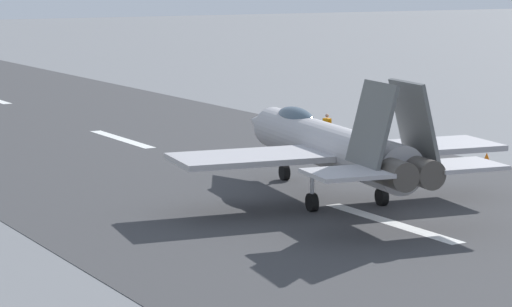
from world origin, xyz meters
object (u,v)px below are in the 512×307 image
Objects in this scene: marker_cone_far at (311,122)px; crew_person at (327,128)px; marker_cone_mid at (487,158)px; fighter_jet at (329,144)px.

crew_person is at bearing 154.45° from marker_cone_far.
marker_cone_mid is at bearing -164.58° from crew_person.
marker_cone_far is at bearing -25.55° from crew_person.
crew_person is 2.97× the size of marker_cone_far.
crew_person is (13.96, -9.48, -1.61)m from fighter_jet.
crew_person is 10.75m from marker_cone_mid.
crew_person is 2.97× the size of marker_cone_mid.
fighter_jet reaches higher than crew_person.
marker_cone_far is at bearing 0.00° from marker_cone_mid.
marker_cone_mid and marker_cone_far have the same top height.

